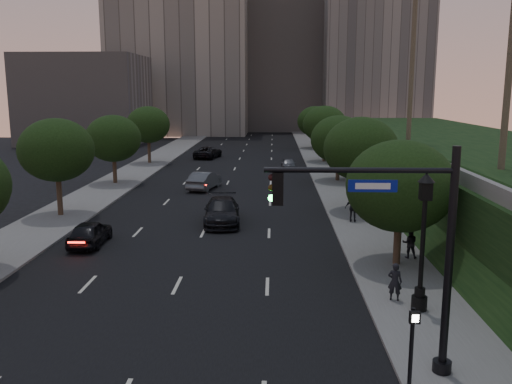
{
  "coord_description": "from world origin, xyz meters",
  "views": [
    {
      "loc": [
        4.23,
        -17.66,
        8.54
      ],
      "look_at": [
        3.39,
        8.47,
        3.6
      ],
      "focal_mm": 38.0,
      "sensor_mm": 36.0,
      "label": 1
    }
  ],
  "objects_px": {
    "pedestrian_a": "(395,282)",
    "street_lamp": "(422,248)",
    "sedan_far_left": "(208,152)",
    "traffic_signal_mast": "(411,260)",
    "sedan_near_left": "(90,233)",
    "pedestrian_c": "(353,208)",
    "sedan_near_right": "(222,211)",
    "sedan_far_right": "(288,164)",
    "sedan_mid_left": "(204,180)",
    "pedestrian_b": "(410,243)"
  },
  "relations": [
    {
      "from": "sedan_near_right",
      "to": "pedestrian_c",
      "type": "relative_size",
      "value": 3.09
    },
    {
      "from": "traffic_signal_mast",
      "to": "street_lamp",
      "type": "distance_m",
      "value": 5.09
    },
    {
      "from": "sedan_far_left",
      "to": "pedestrian_a",
      "type": "height_order",
      "value": "pedestrian_a"
    },
    {
      "from": "sedan_near_left",
      "to": "traffic_signal_mast",
      "type": "bearing_deg",
      "value": 135.02
    },
    {
      "from": "sedan_mid_left",
      "to": "sedan_far_right",
      "type": "relative_size",
      "value": 1.27
    },
    {
      "from": "sedan_far_left",
      "to": "pedestrian_c",
      "type": "xyz_separation_m",
      "value": [
        13.48,
        -33.94,
        0.3
      ]
    },
    {
      "from": "sedan_near_left",
      "to": "pedestrian_c",
      "type": "relative_size",
      "value": 2.3
    },
    {
      "from": "sedan_near_right",
      "to": "pedestrian_c",
      "type": "height_order",
      "value": "pedestrian_c"
    },
    {
      "from": "sedan_far_left",
      "to": "sedan_far_right",
      "type": "height_order",
      "value": "sedan_far_left"
    },
    {
      "from": "street_lamp",
      "to": "sedan_mid_left",
      "type": "relative_size",
      "value": 1.18
    },
    {
      "from": "sedan_near_right",
      "to": "sedan_far_right",
      "type": "distance_m",
      "value": 24.58
    },
    {
      "from": "sedan_near_right",
      "to": "pedestrian_a",
      "type": "relative_size",
      "value": 3.55
    },
    {
      "from": "street_lamp",
      "to": "pedestrian_b",
      "type": "xyz_separation_m",
      "value": [
        1.25,
        6.66,
        -1.71
      ]
    },
    {
      "from": "traffic_signal_mast",
      "to": "sedan_far_right",
      "type": "bearing_deg",
      "value": 93.21
    },
    {
      "from": "traffic_signal_mast",
      "to": "pedestrian_a",
      "type": "bearing_deg",
      "value": 81.05
    },
    {
      "from": "sedan_far_right",
      "to": "sedan_near_right",
      "type": "bearing_deg",
      "value": -103.28
    },
    {
      "from": "street_lamp",
      "to": "sedan_far_left",
      "type": "relative_size",
      "value": 1.05
    },
    {
      "from": "sedan_near_left",
      "to": "pedestrian_c",
      "type": "height_order",
      "value": "pedestrian_c"
    },
    {
      "from": "sedan_far_right",
      "to": "sedan_near_left",
      "type": "bearing_deg",
      "value": -113.66
    },
    {
      "from": "traffic_signal_mast",
      "to": "pedestrian_b",
      "type": "relative_size",
      "value": 4.5
    },
    {
      "from": "traffic_signal_mast",
      "to": "pedestrian_c",
      "type": "bearing_deg",
      "value": 86.57
    },
    {
      "from": "sedan_far_left",
      "to": "sedan_far_right",
      "type": "xyz_separation_m",
      "value": [
        9.94,
        -9.99,
        -0.11
      ]
    },
    {
      "from": "pedestrian_a",
      "to": "sedan_far_left",
      "type": "bearing_deg",
      "value": -55.79
    },
    {
      "from": "sedan_far_left",
      "to": "pedestrian_c",
      "type": "distance_m",
      "value": 36.52
    },
    {
      "from": "sedan_far_right",
      "to": "street_lamp",
      "type": "bearing_deg",
      "value": -85.63
    },
    {
      "from": "sedan_mid_left",
      "to": "sedan_far_right",
      "type": "bearing_deg",
      "value": -109.6
    },
    {
      "from": "traffic_signal_mast",
      "to": "pedestrian_a",
      "type": "relative_size",
      "value": 4.48
    },
    {
      "from": "sedan_far_right",
      "to": "pedestrian_a",
      "type": "height_order",
      "value": "pedestrian_a"
    },
    {
      "from": "sedan_near_left",
      "to": "pedestrian_a",
      "type": "height_order",
      "value": "pedestrian_a"
    },
    {
      "from": "street_lamp",
      "to": "sedan_near_left",
      "type": "height_order",
      "value": "street_lamp"
    },
    {
      "from": "pedestrian_a",
      "to": "street_lamp",
      "type": "bearing_deg",
      "value": 145.75
    },
    {
      "from": "sedan_mid_left",
      "to": "sedan_far_left",
      "type": "xyz_separation_m",
      "value": [
        -2.31,
        21.85,
        -0.04
      ]
    },
    {
      "from": "sedan_near_right",
      "to": "sedan_far_left",
      "type": "bearing_deg",
      "value": 93.71
    },
    {
      "from": "traffic_signal_mast",
      "to": "sedan_far_left",
      "type": "height_order",
      "value": "traffic_signal_mast"
    },
    {
      "from": "sedan_mid_left",
      "to": "pedestrian_a",
      "type": "bearing_deg",
      "value": 126.43
    },
    {
      "from": "sedan_mid_left",
      "to": "pedestrian_c",
      "type": "height_order",
      "value": "pedestrian_c"
    },
    {
      "from": "sedan_far_left",
      "to": "pedestrian_a",
      "type": "bearing_deg",
      "value": 117.01
    },
    {
      "from": "traffic_signal_mast",
      "to": "sedan_far_left",
      "type": "bearing_deg",
      "value": 103.12
    },
    {
      "from": "sedan_near_right",
      "to": "sedan_far_right",
      "type": "height_order",
      "value": "sedan_near_right"
    },
    {
      "from": "traffic_signal_mast",
      "to": "street_lamp",
      "type": "relative_size",
      "value": 1.25
    },
    {
      "from": "street_lamp",
      "to": "pedestrian_c",
      "type": "bearing_deg",
      "value": 92.0
    },
    {
      "from": "street_lamp",
      "to": "sedan_far_left",
      "type": "distance_m",
      "value": 50.26
    },
    {
      "from": "sedan_near_left",
      "to": "sedan_mid_left",
      "type": "height_order",
      "value": "sedan_mid_left"
    },
    {
      "from": "sedan_mid_left",
      "to": "sedan_far_left",
      "type": "relative_size",
      "value": 0.88
    },
    {
      "from": "traffic_signal_mast",
      "to": "pedestrian_a",
      "type": "distance_m",
      "value": 6.37
    },
    {
      "from": "sedan_near_left",
      "to": "sedan_mid_left",
      "type": "relative_size",
      "value": 0.87
    },
    {
      "from": "sedan_near_right",
      "to": "sedan_far_right",
      "type": "bearing_deg",
      "value": 73.76
    },
    {
      "from": "sedan_near_left",
      "to": "sedan_near_right",
      "type": "xyz_separation_m",
      "value": [
        6.89,
        5.24,
        0.1
      ]
    },
    {
      "from": "sedan_mid_left",
      "to": "sedan_far_right",
      "type": "distance_m",
      "value": 14.1
    },
    {
      "from": "street_lamp",
      "to": "sedan_near_left",
      "type": "distance_m",
      "value": 18.32
    }
  ]
}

